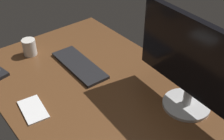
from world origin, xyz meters
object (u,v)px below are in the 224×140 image
(monitor, at_px, (194,64))
(notepad, at_px, (33,109))
(coffee_mug, at_px, (29,47))
(keyboard, at_px, (79,65))

(monitor, bearing_deg, notepad, -122.15)
(coffee_mug, bearing_deg, keyboard, 28.63)
(keyboard, distance_m, coffee_mug, 0.31)
(monitor, height_order, notepad, monitor)
(keyboard, relative_size, coffee_mug, 3.97)
(monitor, xyz_separation_m, notepad, (-0.40, -0.54, -0.22))
(monitor, relative_size, keyboard, 1.63)
(keyboard, xyz_separation_m, notepad, (0.15, -0.34, -0.00))
(coffee_mug, xyz_separation_m, notepad, (0.42, -0.19, -0.04))
(keyboard, xyz_separation_m, coffee_mug, (-0.27, -0.15, 0.04))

